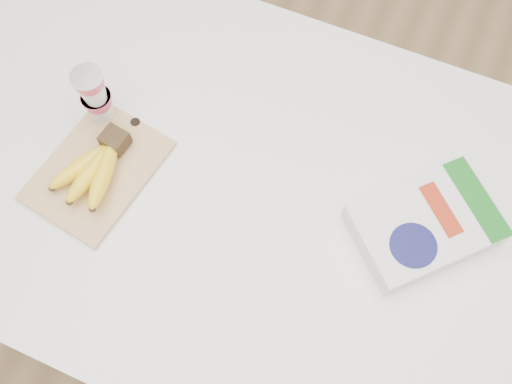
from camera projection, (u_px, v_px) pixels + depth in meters
room at (212, 74)px, 0.80m from camera, size 4.00×4.00×4.00m
table at (234, 254)px, 1.58m from camera, size 1.33×0.89×1.00m
cutting_board at (98, 170)px, 1.13m from camera, size 0.23×0.29×0.01m
bananas at (95, 167)px, 1.10m from camera, size 0.13×0.18×0.06m
yogurt_stack at (95, 96)px, 1.10m from camera, size 0.07×0.06×0.15m
cereal_box at (425, 225)px, 1.06m from camera, size 0.30×0.30×0.06m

